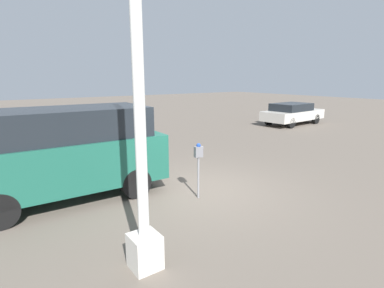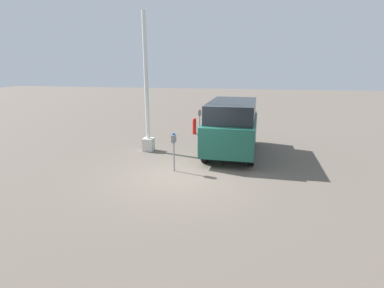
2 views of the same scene
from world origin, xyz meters
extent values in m
plane|color=#60564C|center=(0.00, 0.00, 0.00)|extent=(80.00, 80.00, 0.00)
cylinder|color=gray|center=(0.35, 0.40, 0.52)|extent=(0.05, 0.05, 1.04)
cube|color=slate|center=(0.35, 0.40, 1.17)|extent=(0.21, 0.14, 0.26)
sphere|color=navy|center=(0.35, 0.40, 1.32)|extent=(0.11, 0.11, 0.11)
cylinder|color=gray|center=(6.53, 0.53, 0.49)|extent=(0.05, 0.05, 0.98)
cube|color=slate|center=(6.53, 0.53, 1.11)|extent=(0.21, 0.14, 0.26)
sphere|color=maroon|center=(6.53, 0.53, 1.26)|extent=(0.11, 0.11, 0.11)
cube|color=beige|center=(2.69, 2.14, 0.28)|extent=(0.44, 0.44, 0.55)
cylinder|color=silver|center=(2.69, 2.14, 3.12)|extent=(0.17, 0.17, 5.14)
cube|color=#195142|center=(2.98, -1.42, 0.93)|extent=(4.65, 2.10, 1.12)
cube|color=black|center=(2.86, -1.42, 1.85)|extent=(3.73, 1.92, 0.71)
cube|color=orange|center=(5.24, -0.86, 0.52)|extent=(0.08, 0.12, 0.20)
cylinder|color=black|center=(4.43, -0.61, 0.37)|extent=(0.75, 0.26, 0.75)
cylinder|color=black|center=(4.37, -2.33, 0.37)|extent=(0.75, 0.26, 0.75)
cylinder|color=black|center=(1.59, -0.51, 0.37)|extent=(0.75, 0.26, 0.75)
cylinder|color=black|center=(1.53, -2.23, 0.37)|extent=(0.75, 0.26, 0.75)
cylinder|color=red|center=(6.31, 0.78, 0.37)|extent=(0.21, 0.21, 0.73)
sphere|color=red|center=(6.31, 0.78, 0.78)|extent=(0.18, 0.18, 0.18)
camera|label=1|loc=(4.51, 5.94, 2.90)|focal=28.00mm
camera|label=2|loc=(-9.29, -2.10, 3.57)|focal=28.00mm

